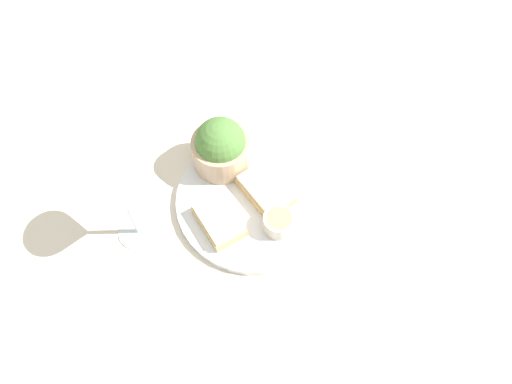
{
  "coord_description": "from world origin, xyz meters",
  "views": [
    {
      "loc": [
        0.4,
        -0.22,
        0.81
      ],
      "look_at": [
        0.0,
        0.0,
        0.03
      ],
      "focal_mm": 35.0,
      "sensor_mm": 36.0,
      "label": 1
    }
  ],
  "objects_px": {
    "cheese_toast_near": "(265,188)",
    "salad_bowl": "(221,147)",
    "wine_glass": "(123,196)",
    "sauce_ramekin": "(279,222)",
    "cheese_toast_far": "(219,221)"
  },
  "relations": [
    {
      "from": "cheese_toast_near",
      "to": "salad_bowl",
      "type": "bearing_deg",
      "value": -158.75
    },
    {
      "from": "wine_glass",
      "to": "salad_bowl",
      "type": "bearing_deg",
      "value": 106.4
    },
    {
      "from": "salad_bowl",
      "to": "wine_glass",
      "type": "height_order",
      "value": "wine_glass"
    },
    {
      "from": "cheese_toast_far",
      "to": "wine_glass",
      "type": "distance_m",
      "value": 0.18
    },
    {
      "from": "salad_bowl",
      "to": "wine_glass",
      "type": "xyz_separation_m",
      "value": [
        0.06,
        -0.2,
        0.07
      ]
    },
    {
      "from": "sauce_ramekin",
      "to": "wine_glass",
      "type": "height_order",
      "value": "wine_glass"
    },
    {
      "from": "sauce_ramekin",
      "to": "cheese_toast_far",
      "type": "xyz_separation_m",
      "value": [
        -0.05,
        -0.09,
        -0.01
      ]
    },
    {
      "from": "cheese_toast_far",
      "to": "wine_glass",
      "type": "xyz_separation_m",
      "value": [
        -0.06,
        -0.13,
        0.1
      ]
    },
    {
      "from": "cheese_toast_near",
      "to": "wine_glass",
      "type": "bearing_deg",
      "value": -99.89
    },
    {
      "from": "sauce_ramekin",
      "to": "cheese_toast_near",
      "type": "relative_size",
      "value": 0.51
    },
    {
      "from": "salad_bowl",
      "to": "cheese_toast_near",
      "type": "relative_size",
      "value": 1.0
    },
    {
      "from": "salad_bowl",
      "to": "sauce_ramekin",
      "type": "distance_m",
      "value": 0.18
    },
    {
      "from": "salad_bowl",
      "to": "cheese_toast_near",
      "type": "height_order",
      "value": "salad_bowl"
    },
    {
      "from": "salad_bowl",
      "to": "cheese_toast_far",
      "type": "height_order",
      "value": "salad_bowl"
    },
    {
      "from": "salad_bowl",
      "to": "cheese_toast_far",
      "type": "xyz_separation_m",
      "value": [
        0.12,
        -0.06,
        -0.03
      ]
    }
  ]
}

